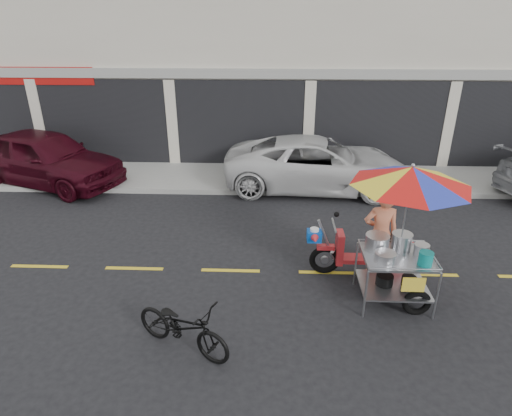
{
  "coord_description": "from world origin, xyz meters",
  "views": [
    {
      "loc": [
        -1.19,
        -7.42,
        4.81
      ],
      "look_at": [
        -1.5,
        0.6,
        1.15
      ],
      "focal_mm": 30.0,
      "sensor_mm": 36.0,
      "label": 1
    }
  ],
  "objects_px": {
    "near_bicycle": "(183,326)",
    "maroon_sedan": "(45,158)",
    "white_pickup": "(317,164)",
    "food_vendor_rig": "(396,211)"
  },
  "relations": [
    {
      "from": "food_vendor_rig",
      "to": "near_bicycle",
      "type": "bearing_deg",
      "value": -153.2
    },
    {
      "from": "near_bicycle",
      "to": "food_vendor_rig",
      "type": "bearing_deg",
      "value": -36.56
    },
    {
      "from": "maroon_sedan",
      "to": "near_bicycle",
      "type": "bearing_deg",
      "value": -121.15
    },
    {
      "from": "near_bicycle",
      "to": "food_vendor_rig",
      "type": "relative_size",
      "value": 0.65
    },
    {
      "from": "near_bicycle",
      "to": "maroon_sedan",
      "type": "bearing_deg",
      "value": 65.37
    },
    {
      "from": "maroon_sedan",
      "to": "white_pickup",
      "type": "xyz_separation_m",
      "value": [
        8.2,
        0.0,
        -0.08
      ]
    },
    {
      "from": "white_pickup",
      "to": "near_bicycle",
      "type": "bearing_deg",
      "value": 161.88
    },
    {
      "from": "white_pickup",
      "to": "food_vendor_rig",
      "type": "relative_size",
      "value": 2.08
    },
    {
      "from": "maroon_sedan",
      "to": "near_bicycle",
      "type": "xyz_separation_m",
      "value": [
        5.52,
        -6.97,
        -0.39
      ]
    },
    {
      "from": "white_pickup",
      "to": "food_vendor_rig",
      "type": "bearing_deg",
      "value": -167.91
    }
  ]
}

